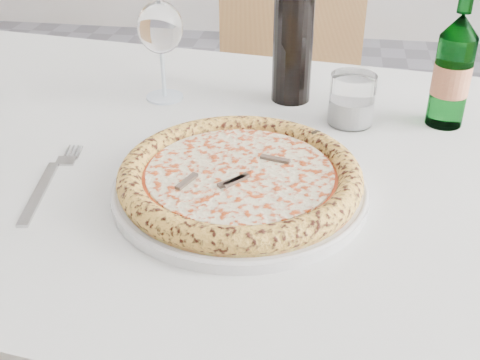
{
  "coord_description": "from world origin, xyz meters",
  "views": [
    {
      "loc": [
        -0.0,
        -0.74,
        1.17
      ],
      "look_at": [
        -0.11,
        -0.09,
        0.78
      ],
      "focal_mm": 45.0,
      "sensor_mm": 36.0,
      "label": 1
    }
  ],
  "objects_px": {
    "chair_far": "(290,101)",
    "pizza": "(240,176)",
    "dining_table": "(250,208)",
    "wine_glass": "(160,30)",
    "tumbler": "(351,103)",
    "wine_bottle": "(293,34)",
    "beer_bottle": "(453,71)",
    "plate": "(240,187)"
  },
  "relations": [
    {
      "from": "chair_far",
      "to": "pizza",
      "type": "bearing_deg",
      "value": -90.2
    },
    {
      "from": "dining_table",
      "to": "pizza",
      "type": "relative_size",
      "value": 4.86
    },
    {
      "from": "wine_glass",
      "to": "dining_table",
      "type": "bearing_deg",
      "value": -46.28
    },
    {
      "from": "wine_glass",
      "to": "tumbler",
      "type": "height_order",
      "value": "wine_glass"
    },
    {
      "from": "chair_far",
      "to": "wine_bottle",
      "type": "distance_m",
      "value": 0.61
    },
    {
      "from": "dining_table",
      "to": "beer_bottle",
      "type": "xyz_separation_m",
      "value": [
        0.29,
        0.16,
        0.18
      ]
    },
    {
      "from": "dining_table",
      "to": "beer_bottle",
      "type": "relative_size",
      "value": 6.88
    },
    {
      "from": "chair_far",
      "to": "wine_bottle",
      "type": "xyz_separation_m",
      "value": [
        0.04,
        -0.51,
        0.34
      ]
    },
    {
      "from": "pizza",
      "to": "wine_bottle",
      "type": "distance_m",
      "value": 0.33
    },
    {
      "from": "wine_glass",
      "to": "beer_bottle",
      "type": "distance_m",
      "value": 0.47
    },
    {
      "from": "plate",
      "to": "wine_glass",
      "type": "height_order",
      "value": "wine_glass"
    },
    {
      "from": "dining_table",
      "to": "plate",
      "type": "bearing_deg",
      "value": -90.0
    },
    {
      "from": "chair_far",
      "to": "beer_bottle",
      "type": "height_order",
      "value": "beer_bottle"
    },
    {
      "from": "dining_table",
      "to": "pizza",
      "type": "distance_m",
      "value": 0.15
    },
    {
      "from": "wine_glass",
      "to": "beer_bottle",
      "type": "xyz_separation_m",
      "value": [
        0.47,
        -0.03,
        -0.03
      ]
    },
    {
      "from": "beer_bottle",
      "to": "wine_bottle",
      "type": "relative_size",
      "value": 0.82
    },
    {
      "from": "chair_far",
      "to": "wine_glass",
      "type": "distance_m",
      "value": 0.67
    },
    {
      "from": "dining_table",
      "to": "tumbler",
      "type": "bearing_deg",
      "value": 44.45
    },
    {
      "from": "wine_glass",
      "to": "wine_bottle",
      "type": "distance_m",
      "value": 0.22
    },
    {
      "from": "wine_glass",
      "to": "tumbler",
      "type": "distance_m",
      "value": 0.33
    },
    {
      "from": "plate",
      "to": "pizza",
      "type": "distance_m",
      "value": 0.02
    },
    {
      "from": "wine_bottle",
      "to": "beer_bottle",
      "type": "bearing_deg",
      "value": -13.52
    },
    {
      "from": "chair_far",
      "to": "plate",
      "type": "bearing_deg",
      "value": -90.2
    },
    {
      "from": "plate",
      "to": "beer_bottle",
      "type": "height_order",
      "value": "beer_bottle"
    },
    {
      "from": "wine_bottle",
      "to": "pizza",
      "type": "bearing_deg",
      "value": -96.82
    },
    {
      "from": "tumbler",
      "to": "wine_bottle",
      "type": "xyz_separation_m",
      "value": [
        -0.1,
        0.08,
        0.08
      ]
    },
    {
      "from": "beer_bottle",
      "to": "chair_far",
      "type": "bearing_deg",
      "value": 116.49
    },
    {
      "from": "wine_glass",
      "to": "wine_bottle",
      "type": "relative_size",
      "value": 0.62
    },
    {
      "from": "beer_bottle",
      "to": "wine_glass",
      "type": "bearing_deg",
      "value": 176.41
    },
    {
      "from": "pizza",
      "to": "chair_far",
      "type": "bearing_deg",
      "value": 89.8
    },
    {
      "from": "chair_far",
      "to": "tumbler",
      "type": "relative_size",
      "value": 11.59
    },
    {
      "from": "chair_far",
      "to": "beer_bottle",
      "type": "distance_m",
      "value": 0.71
    },
    {
      "from": "pizza",
      "to": "wine_bottle",
      "type": "bearing_deg",
      "value": 83.18
    },
    {
      "from": "plate",
      "to": "pizza",
      "type": "xyz_separation_m",
      "value": [
        -0.0,
        0.0,
        0.02
      ]
    },
    {
      "from": "pizza",
      "to": "wine_bottle",
      "type": "relative_size",
      "value": 1.15
    },
    {
      "from": "plate",
      "to": "wine_glass",
      "type": "distance_m",
      "value": 0.36
    },
    {
      "from": "dining_table",
      "to": "wine_glass",
      "type": "xyz_separation_m",
      "value": [
        -0.18,
        0.19,
        0.21
      ]
    },
    {
      "from": "plate",
      "to": "dining_table",
      "type": "bearing_deg",
      "value": 90.0
    },
    {
      "from": "plate",
      "to": "wine_bottle",
      "type": "height_order",
      "value": "wine_bottle"
    },
    {
      "from": "beer_bottle",
      "to": "tumbler",
      "type": "bearing_deg",
      "value": -172.27
    },
    {
      "from": "tumbler",
      "to": "beer_bottle",
      "type": "distance_m",
      "value": 0.16
    },
    {
      "from": "chair_far",
      "to": "plate",
      "type": "relative_size",
      "value": 2.81
    }
  ]
}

